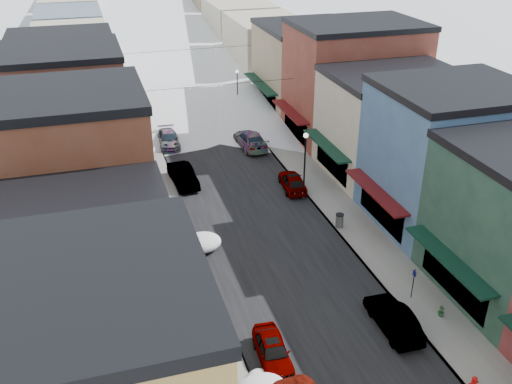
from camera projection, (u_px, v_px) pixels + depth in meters
road at (179, 90)px, 73.29m from camera, size 10.00×160.00×0.01m
sidewalk_left at (126, 93)px, 71.56m from camera, size 3.20×160.00×0.15m
sidewalk_right at (228, 85)px, 74.95m from camera, size 3.20×160.00×0.15m
curb_left at (139, 92)px, 71.96m from camera, size 0.10×160.00×0.15m
curb_right at (217, 86)px, 74.55m from camera, size 0.10×160.00×0.15m
bldg_l_cream at (69, 297)px, 27.24m from camera, size 11.30×8.20×9.50m
bldg_l_brick_near at (55, 196)px, 33.25m from camera, size 12.30×8.20×12.50m
bldg_l_grayblue at (68, 165)px, 41.42m from camera, size 11.30×9.20×9.00m
bldg_l_brick_far at (53, 114)px, 48.38m from camera, size 13.30×9.20×11.00m
bldg_l_tan at (66, 86)px, 57.40m from camera, size 11.30×11.20×10.00m
bldg_r_blue at (448, 156)px, 41.02m from camera, size 11.30×9.20×10.50m
bldg_r_cream at (392, 123)px, 49.16m from camera, size 12.30×9.20×9.00m
bldg_r_brick_far at (353, 81)px, 56.40m from camera, size 13.30×9.20×11.50m
bldg_r_tan at (307, 67)px, 65.12m from camera, size 11.30×11.20×9.50m
distant_blocks at (152, 25)px, 91.08m from camera, size 34.00×55.00×8.00m
overhead_cables at (195, 66)px, 59.81m from camera, size 16.40×15.04×0.04m
car_silver_sedan at (273, 350)px, 29.78m from camera, size 1.84×4.06×1.35m
car_dark_hatch at (183, 176)px, 48.48m from camera, size 2.16×4.95×1.58m
car_silver_wagon at (169, 139)px, 56.20m from camera, size 2.10×4.81×1.38m
car_green_sedan at (393, 318)px, 31.96m from camera, size 1.66×4.58×1.50m
car_gray_suv at (293, 181)px, 47.63m from camera, size 2.21×4.50×1.48m
car_black_sedan at (250, 139)px, 55.80m from camera, size 2.43×5.64×1.62m
car_lane_silver at (181, 103)px, 65.81m from camera, size 1.95×4.62×1.56m
car_lane_white at (172, 56)px, 85.96m from camera, size 3.03×5.70×1.53m
fire_hydrant at (474, 384)px, 27.92m from camera, size 0.48×0.36×0.82m
parking_sign at (413, 281)px, 34.07m from camera, size 0.07×0.28×2.04m
trash_can at (340, 220)px, 41.90m from camera, size 0.61×0.61×1.04m
streetlamp_near at (305, 154)px, 46.46m from camera, size 0.41×0.41×4.90m
streetlamp_far at (237, 83)px, 65.75m from camera, size 0.36×0.36×4.29m
planter_far at (441, 311)px, 32.94m from camera, size 0.48×0.48×0.65m
snow_pile_mid at (202, 242)px, 39.52m from camera, size 2.66×2.84×1.12m
snow_pile_far at (161, 133)px, 58.39m from camera, size 2.12×2.51×0.90m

